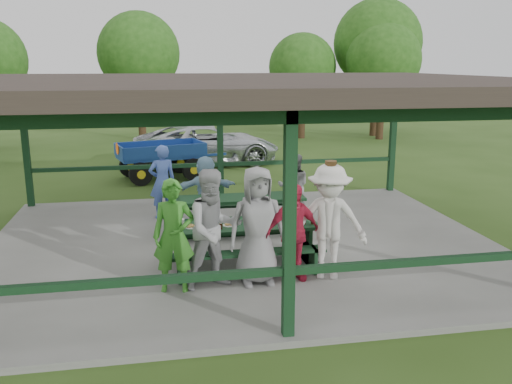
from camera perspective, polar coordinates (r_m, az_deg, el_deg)
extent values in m
plane|color=#2E4B17|center=(10.92, -1.36, -5.87)|extent=(90.00, 90.00, 0.00)
cube|color=slate|center=(10.90, -1.36, -5.62)|extent=(10.00, 8.00, 0.10)
cube|color=black|center=(6.87, 3.52, -3.63)|extent=(0.15, 0.15, 3.00)
cube|color=black|center=(14.48, -23.08, 4.41)|extent=(0.15, 0.15, 3.00)
cube|color=black|center=(14.21, -3.80, 5.30)|extent=(0.15, 0.15, 3.00)
cube|color=black|center=(15.50, 14.21, 5.61)|extent=(0.15, 0.15, 3.00)
cube|color=black|center=(6.94, -16.45, -9.28)|extent=(4.65, 0.10, 0.10)
cube|color=black|center=(7.96, 20.60, -6.62)|extent=(4.65, 0.10, 0.10)
cube|color=black|center=(14.24, -13.41, 2.54)|extent=(4.65, 0.10, 0.10)
cube|color=black|center=(14.77, 5.54, 3.23)|extent=(4.65, 0.10, 0.10)
cube|color=black|center=(6.60, 3.70, 8.06)|extent=(9.80, 0.15, 0.20)
cube|color=black|center=(14.08, -3.89, 10.95)|extent=(9.80, 0.15, 0.20)
cube|color=#312824|center=(10.30, -1.46, 11.27)|extent=(10.60, 8.60, 0.24)
cube|color=black|center=(9.50, -1.40, -3.64)|extent=(2.65, 0.75, 0.06)
cube|color=black|center=(9.08, -0.84, -6.44)|extent=(2.65, 0.28, 0.05)
cube|color=black|center=(10.12, -1.88, -4.32)|extent=(2.65, 0.28, 0.05)
cube|color=black|center=(9.51, -8.24, -5.95)|extent=(0.06, 0.70, 0.75)
cube|color=black|center=(9.84, 5.23, -5.19)|extent=(0.06, 0.70, 0.75)
cube|color=black|center=(9.56, -8.21, -6.80)|extent=(0.06, 1.39, 0.45)
cube|color=black|center=(9.89, 5.21, -6.02)|extent=(0.06, 1.39, 0.45)
cube|color=black|center=(11.44, -1.97, -0.68)|extent=(2.83, 0.75, 0.06)
cube|color=black|center=(10.99, -1.54, -2.87)|extent=(2.83, 0.28, 0.05)
cube|color=black|center=(12.04, -2.35, -1.40)|extent=(2.83, 0.28, 0.05)
cube|color=black|center=(11.42, -8.11, -2.62)|extent=(0.06, 0.70, 0.75)
cube|color=black|center=(11.76, 4.01, -2.04)|extent=(0.06, 0.70, 0.75)
cube|color=black|center=(11.46, -8.08, -3.34)|extent=(0.06, 1.39, 0.45)
cube|color=black|center=(11.80, 4.00, -2.74)|extent=(0.06, 1.39, 0.45)
cylinder|color=white|center=(9.40, -6.85, -3.70)|extent=(0.22, 0.22, 0.01)
torus|color=#A57C3A|center=(9.38, -7.09, -3.61)|extent=(0.10, 0.10, 0.03)
torus|color=#A57C3A|center=(9.38, -6.60, -3.59)|extent=(0.10, 0.10, 0.03)
torus|color=#A57C3A|center=(9.44, -6.87, -3.49)|extent=(0.10, 0.10, 0.03)
cylinder|color=white|center=(9.46, -2.83, -3.51)|extent=(0.22, 0.22, 0.01)
torus|color=#A57C3A|center=(9.43, -3.06, -3.42)|extent=(0.10, 0.10, 0.03)
torus|color=#A57C3A|center=(9.44, -2.58, -3.40)|extent=(0.10, 0.10, 0.03)
torus|color=#A57C3A|center=(9.50, -2.87, -3.30)|extent=(0.10, 0.10, 0.03)
cylinder|color=white|center=(9.58, 1.47, -3.28)|extent=(0.22, 0.22, 0.01)
torus|color=#A57C3A|center=(9.54, 1.26, -3.20)|extent=(0.10, 0.10, 0.03)
torus|color=#A57C3A|center=(9.56, 1.73, -3.18)|extent=(0.10, 0.10, 0.03)
torus|color=#A57C3A|center=(9.61, 1.42, -3.08)|extent=(0.10, 0.10, 0.03)
cylinder|color=white|center=(9.69, 4.50, -3.11)|extent=(0.22, 0.22, 0.01)
torus|color=#A57C3A|center=(9.66, 4.30, -3.03)|extent=(0.10, 0.10, 0.03)
torus|color=#A57C3A|center=(9.68, 4.76, -3.01)|extent=(0.10, 0.10, 0.03)
torus|color=#A57C3A|center=(9.73, 4.43, -2.91)|extent=(0.10, 0.10, 0.03)
cylinder|color=#381E0F|center=(9.21, -8.70, -3.85)|extent=(0.06, 0.06, 0.10)
cylinder|color=#381E0F|center=(9.26, -3.74, -3.62)|extent=(0.06, 0.06, 0.10)
cylinder|color=#381E0F|center=(9.49, 4.08, -3.20)|extent=(0.06, 0.06, 0.10)
cylinder|color=#381E0F|center=(9.53, 5.08, -3.15)|extent=(0.06, 0.06, 0.10)
cylinder|color=#381E0F|center=(9.57, 5.95, -3.09)|extent=(0.06, 0.06, 0.10)
cone|color=white|center=(9.58, -7.80, -3.13)|extent=(0.09, 0.09, 0.10)
cone|color=white|center=(9.72, 0.34, -2.75)|extent=(0.09, 0.09, 0.10)
cone|color=white|center=(9.83, 3.38, -2.59)|extent=(0.09, 0.09, 0.10)
imported|color=#378727|center=(8.53, -8.65, -4.59)|extent=(0.70, 0.50, 1.79)
imported|color=#9B9B9D|center=(8.55, -4.44, -3.94)|extent=(1.11, 0.97, 1.93)
imported|color=gray|center=(8.72, 0.14, -3.56)|extent=(0.96, 0.64, 1.93)
imported|color=#BA203D|center=(8.88, 3.90, -4.27)|extent=(1.02, 0.59, 1.63)
imported|color=silver|center=(8.99, 7.69, -3.14)|extent=(1.40, 1.05, 1.93)
cylinder|color=#55391D|center=(8.77, 7.87, 2.53)|extent=(0.40, 0.40, 0.02)
cylinder|color=#55391D|center=(8.76, 7.89, 2.92)|extent=(0.24, 0.24, 0.11)
imported|color=#81ABC8|center=(12.14, -5.29, 0.31)|extent=(1.44, 0.56, 1.52)
imported|color=#4763B8|center=(12.60, -9.82, 1.08)|extent=(0.70, 0.53, 1.71)
imported|color=gray|center=(12.39, 4.00, 0.59)|extent=(0.84, 0.71, 1.52)
imported|color=silver|center=(19.73, -5.17, 5.01)|extent=(5.44, 2.97, 1.44)
cube|color=#1C439A|center=(17.37, -9.98, 3.76)|extent=(2.84, 1.93, 0.11)
cube|color=#1C439A|center=(16.72, -9.41, 4.21)|extent=(2.51, 0.73, 0.37)
cube|color=#1C439A|center=(17.95, -10.58, 4.80)|extent=(2.51, 0.73, 0.37)
cube|color=#1C439A|center=(17.04, -14.22, 4.15)|extent=(0.39, 1.26, 0.37)
cube|color=#1C439A|center=(17.72, -5.97, 4.84)|extent=(0.39, 1.26, 0.37)
cylinder|color=black|center=(16.58, -12.05, 1.84)|extent=(0.72, 0.34, 0.70)
cylinder|color=yellow|center=(16.58, -12.05, 1.84)|extent=(0.30, 0.26, 0.26)
cylinder|color=black|center=(17.91, -13.10, 2.64)|extent=(0.72, 0.34, 0.70)
cylinder|color=yellow|center=(17.91, -13.10, 2.64)|extent=(0.30, 0.26, 0.26)
cylinder|color=black|center=(17.03, -6.60, 2.35)|extent=(0.72, 0.34, 0.70)
cylinder|color=yellow|center=(17.03, -6.60, 2.35)|extent=(0.30, 0.26, 0.26)
cylinder|color=black|center=(18.33, -8.02, 3.11)|extent=(0.72, 0.34, 0.70)
cylinder|color=yellow|center=(18.33, -8.02, 3.11)|extent=(0.30, 0.26, 0.26)
cube|color=#1C439A|center=(17.93, -4.55, 3.92)|extent=(0.91, 0.31, 0.07)
cone|color=#F2590C|center=(17.02, -14.39, 4.45)|extent=(0.11, 0.36, 0.37)
cylinder|color=black|center=(26.58, -11.98, 8.61)|extent=(0.36, 0.36, 2.96)
sphere|color=#214F15|center=(26.49, -12.25, 14.11)|extent=(3.79, 3.79, 3.79)
cylinder|color=black|center=(26.59, 4.81, 8.35)|extent=(0.36, 0.36, 2.50)
sphere|color=#214F15|center=(26.49, 4.91, 12.98)|extent=(3.20, 3.20, 3.20)
cylinder|color=black|center=(26.80, 12.98, 8.36)|extent=(0.36, 0.36, 2.74)
sphere|color=#214F15|center=(26.70, 13.25, 13.38)|extent=(3.50, 3.50, 3.50)
cylinder|color=black|center=(28.02, 12.37, 9.20)|extent=(0.36, 0.36, 3.33)
sphere|color=#214F15|center=(27.97, 12.67, 15.05)|extent=(4.26, 4.26, 4.26)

